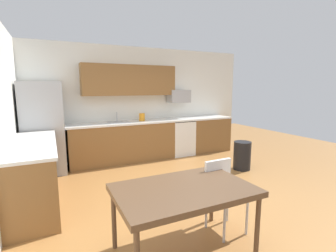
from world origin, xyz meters
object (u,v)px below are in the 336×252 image
Objects in this scene: microwave at (179,96)px; trash_bin at (242,156)px; chair_near_table at (223,190)px; dining_table at (184,193)px; refrigerator at (43,128)px; kettle at (142,117)px; oven_range at (180,137)px.

microwave is 2.20m from trash_bin.
dining_table is at bearing -163.81° from chair_near_table.
chair_near_table is at bearing -57.75° from refrigerator.
dining_table is 7.00× the size of kettle.
chair_near_table is 2.41m from trash_bin.
kettle reaches higher than trash_bin.
kettle is (-1.02, 0.05, 0.56)m from oven_range.
kettle is at bearing -177.19° from microwave.
refrigerator reaches higher than dining_table.
oven_range is 1.06m from microwave.
oven_range is 4.55× the size of kettle.
oven_range is 3.44m from chair_near_table.
trash_bin is (0.62, -1.63, -0.16)m from oven_range.
refrigerator is at bearing 157.65° from trash_bin.
kettle reaches higher than chair_near_table.
chair_near_table is 4.25× the size of kettle.
microwave is at bearing 62.76° from dining_table.
microwave is 1.13m from kettle.
microwave is at bearing 109.71° from trash_bin.
chair_near_table is at bearing -92.43° from kettle.
kettle is at bearing 77.10° from dining_table.
trash_bin is (1.78, 1.61, -0.20)m from chair_near_table.
kettle is (0.80, 3.48, 0.35)m from dining_table.
refrigerator is 9.26× the size of kettle.
dining_table is 1.65× the size of chair_near_table.
microwave is at bearing 3.27° from refrigerator.
chair_near_table is at bearing 16.19° from dining_table.
refrigerator is 3.76m from chair_near_table.
refrigerator reaches higher than chair_near_table.
trash_bin is at bearing -22.35° from refrigerator.
refrigerator is 4.13m from trash_bin.
dining_table is at bearing -102.90° from kettle.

